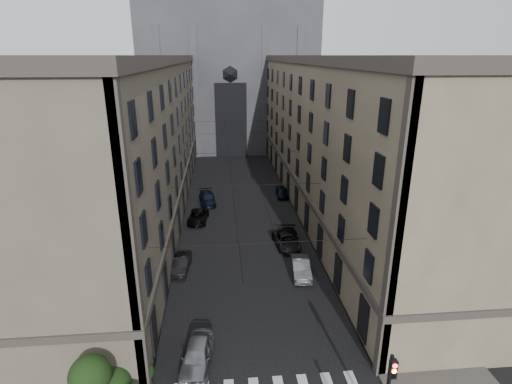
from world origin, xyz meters
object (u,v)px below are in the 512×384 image
object	(u,v)px
car_right_near	(301,268)
car_right_midnear	(286,241)
gothic_tower	(228,61)
car_right_midfar	(290,238)
car_left_midfar	(198,217)
car_left_far	(207,198)
car_right_far	(282,192)
car_left_near	(197,355)
car_left_midnear	(181,264)

from	to	relation	value
car_right_near	car_right_midnear	bearing A→B (deg)	98.32
gothic_tower	car_right_midfar	world-z (taller)	gothic_tower
car_left_midfar	car_left_far	xyz separation A→B (m)	(0.97, 6.20, 0.08)
gothic_tower	car_left_far	distance (m)	41.24
car_right_far	car_left_near	bearing A→B (deg)	-105.98
car_right_midnear	car_left_far	bearing A→B (deg)	116.45
car_left_near	car_left_far	bearing A→B (deg)	97.15
car_right_midfar	car_right_near	bearing A→B (deg)	-84.92
car_left_midfar	car_right_far	world-z (taller)	car_right_far
car_left_near	car_right_midfar	world-z (taller)	car_left_near
car_left_far	car_right_midnear	xyz separation A→B (m)	(8.43, -13.55, -0.07)
gothic_tower	car_left_midfar	xyz separation A→B (m)	(-5.17, -43.50, -17.15)
car_right_far	car_right_near	bearing A→B (deg)	-92.03
gothic_tower	car_left_midnear	world-z (taller)	gothic_tower
car_left_midfar	car_right_far	distance (m)	13.91
car_left_far	car_right_midfar	distance (m)	15.80
car_left_near	car_right_near	world-z (taller)	car_left_near
gothic_tower	car_left_midfar	size ratio (longest dim) A/B	12.43
car_left_far	car_right_far	distance (m)	10.56
car_right_near	car_right_midnear	xyz separation A→B (m)	(-0.37, 5.73, -0.07)
gothic_tower	car_left_far	xyz separation A→B (m)	(-4.20, -37.30, -17.07)
car_left_near	car_right_midnear	distance (m)	18.18
car_left_midnear	car_left_near	bearing A→B (deg)	-75.22
car_left_midfar	car_right_midnear	xyz separation A→B (m)	(9.40, -7.35, 0.01)
car_right_far	car_right_midfar	bearing A→B (deg)	-93.60
gothic_tower	car_right_midnear	xyz separation A→B (m)	(4.23, -50.85, -17.14)
car_left_near	car_left_far	world-z (taller)	car_left_near
car_left_far	car_right_far	size ratio (longest dim) A/B	1.26
car_left_near	car_right_far	distance (m)	33.14
car_left_far	car_right_midfar	xyz separation A→B (m)	(8.86, -13.08, -0.07)
car_left_near	car_left_far	distance (m)	29.66
car_left_near	car_right_midnear	size ratio (longest dim) A/B	0.96
car_left_near	car_right_near	size ratio (longest dim) A/B	1.03
car_left_midnear	car_right_midfar	bearing A→B (deg)	27.86
gothic_tower	car_right_midnear	world-z (taller)	gothic_tower
car_left_far	car_left_near	bearing A→B (deg)	-96.14
car_right_near	car_right_midfar	distance (m)	6.21
car_left_midnear	car_right_midfar	distance (m)	11.75
car_right_midnear	car_right_midfar	distance (m)	0.64
car_left_midfar	car_right_near	bearing A→B (deg)	-46.99
car_right_near	car_right_midfar	xyz separation A→B (m)	(0.06, 6.21, -0.07)
car_right_midnear	car_right_far	bearing A→B (deg)	77.26
gothic_tower	car_left_far	size ratio (longest dim) A/B	11.57
car_left_midfar	car_right_midnear	world-z (taller)	car_right_midnear
car_left_far	car_right_midfar	size ratio (longest dim) A/B	1.10
car_right_near	car_left_far	bearing A→B (deg)	119.15
car_left_near	car_left_midnear	bearing A→B (deg)	106.55
car_left_midnear	car_right_far	bearing A→B (deg)	62.76
car_left_midfar	car_left_far	bearing A→B (deg)	87.34
car_right_midfar	car_right_far	bearing A→B (deg)	89.72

